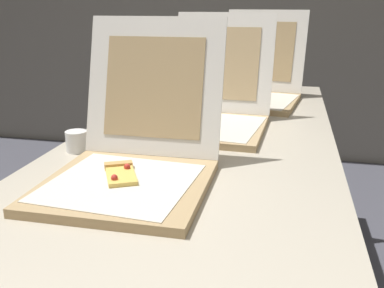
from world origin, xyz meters
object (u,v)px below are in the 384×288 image
Objects in this scene: pizza_box_front at (132,160)px; pizza_box_middle at (212,112)px; cup_white_mid at (114,124)px; cup_white_near_center at (77,141)px; table at (197,160)px; pizza_box_back at (255,89)px.

pizza_box_middle reaches higher than pizza_box_front.
cup_white_mid and cup_white_near_center have the same top height.
pizza_box_middle is at bearing 25.00° from cup_white_mid.
cup_white_mid reaches higher than table.
pizza_box_front is 0.94× the size of pizza_box_back.
pizza_box_front is 0.31m from cup_white_near_center.
pizza_box_middle is 0.50m from cup_white_near_center.
pizza_box_front reaches higher than cup_white_mid.
cup_white_near_center reaches higher than table.
table is at bearing -91.73° from pizza_box_back.
pizza_box_middle is 0.96× the size of pizza_box_back.
cup_white_near_center is (-0.46, -0.82, -0.03)m from pizza_box_back.
pizza_box_back is (0.12, 0.69, 0.10)m from table.
table is at bearing 72.54° from pizza_box_front.
pizza_box_middle is 8.00× the size of cup_white_mid.
cup_white_near_center is (-0.34, -0.13, 0.08)m from table.
cup_white_mid is at bearing -152.55° from pizza_box_middle.
pizza_box_back is at bearing 55.35° from cup_white_mid.
cup_white_near_center is at bearing -132.10° from pizza_box_middle.
cup_white_mid is (-0.21, 0.39, -0.02)m from pizza_box_front.
cup_white_near_center is at bearing 142.89° from pizza_box_front.
table is 0.24m from pizza_box_middle.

